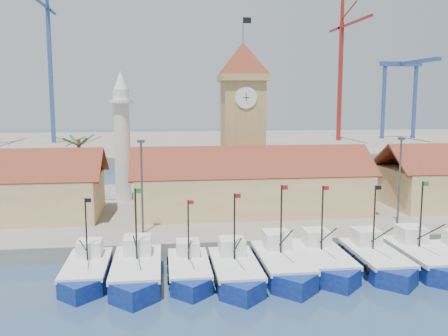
{
  "coord_description": "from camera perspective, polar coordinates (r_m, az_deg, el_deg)",
  "views": [
    {
      "loc": [
        -9.99,
        -35.61,
        14.54
      ],
      "look_at": [
        -3.33,
        18.0,
        6.86
      ],
      "focal_mm": 40.0,
      "sensor_mm": 36.0,
      "label": 1
    }
  ],
  "objects": [
    {
      "name": "ground",
      "position": [
        39.74,
        8.21,
        -13.45
      ],
      "size": [
        400.0,
        400.0,
        0.0
      ],
      "primitive_type": "plane",
      "color": "navy",
      "rests_on": "ground"
    },
    {
      "name": "quay",
      "position": [
        61.99,
        2.38,
        -4.77
      ],
      "size": [
        140.0,
        32.0,
        1.5
      ],
      "primitive_type": "cube",
      "color": "gray",
      "rests_on": "ground"
    },
    {
      "name": "terminal",
      "position": [
        146.58,
        -3.15,
        2.78
      ],
      "size": [
        240.0,
        80.0,
        2.0
      ],
      "primitive_type": "cube",
      "color": "gray",
      "rests_on": "ground"
    },
    {
      "name": "boat_0",
      "position": [
        41.86,
        -15.46,
        -11.48
      ],
      "size": [
        3.37,
        9.23,
        6.98
      ],
      "color": "navy",
      "rests_on": "ground"
    },
    {
      "name": "boat_1",
      "position": [
        40.65,
        -9.96,
        -11.77
      ],
      "size": [
        3.79,
        10.38,
        7.86
      ],
      "color": "navy",
      "rests_on": "ground"
    },
    {
      "name": "boat_2",
      "position": [
        40.79,
        -3.99,
        -11.76
      ],
      "size": [
        3.26,
        8.92,
        6.75
      ],
      "color": "navy",
      "rests_on": "ground"
    },
    {
      "name": "boat_3",
      "position": [
        40.32,
        1.37,
        -11.89
      ],
      "size": [
        3.56,
        9.76,
        7.39
      ],
      "color": "navy",
      "rests_on": "ground"
    },
    {
      "name": "boat_4",
      "position": [
        41.89,
        6.78,
        -11.09
      ],
      "size": [
        3.78,
        10.35,
        7.83
      ],
      "color": "navy",
      "rests_on": "ground"
    },
    {
      "name": "boat_5",
      "position": [
        43.46,
        11.41,
        -10.53
      ],
      "size": [
        3.65,
        10.0,
        7.57
      ],
      "color": "navy",
      "rests_on": "ground"
    },
    {
      "name": "boat_6",
      "position": [
        44.71,
        17.09,
        -10.2
      ],
      "size": [
        3.65,
        10.01,
        7.57
      ],
      "color": "navy",
      "rests_on": "ground"
    },
    {
      "name": "boat_7",
      "position": [
        46.47,
        21.92,
        -9.69
      ],
      "size": [
        3.79,
        10.38,
        7.85
      ],
      "color": "navy",
      "rests_on": "ground"
    },
    {
      "name": "hall_center",
      "position": [
        57.48,
        3.05,
        -2.5
      ],
      "size": [
        27.04,
        10.13,
        7.61
      ],
      "color": "#E9BF80",
      "rests_on": "quay"
    },
    {
      "name": "clock_tower",
      "position": [
        62.46,
        2.14,
        5.72
      ],
      "size": [
        5.8,
        5.8,
        22.7
      ],
      "color": "tan",
      "rests_on": "quay"
    },
    {
      "name": "minaret",
      "position": [
        63.99,
        -11.58,
        3.62
      ],
      "size": [
        3.0,
        3.0,
        16.3
      ],
      "color": "silver",
      "rests_on": "quay"
    },
    {
      "name": "palm_tree",
      "position": [
        62.97,
        -16.17,
        0.2
      ],
      "size": [
        5.6,
        5.03,
        8.39
      ],
      "color": "brown",
      "rests_on": "quay"
    },
    {
      "name": "lamp_posts",
      "position": [
        49.41,
        5.27,
        -1.33
      ],
      "size": [
        80.7,
        0.25,
        9.03
      ],
      "color": "#3F3F44",
      "rests_on": "quay"
    },
    {
      "name": "crane_blue_near",
      "position": [
        145.87,
        -19.43,
        12.4
      ],
      "size": [
        1.0,
        33.02,
        44.34
      ],
      "color": "#304D94",
      "rests_on": "terminal"
    },
    {
      "name": "crane_red_right",
      "position": [
        148.88,
        13.35,
        11.61
      ],
      "size": [
        1.0,
        30.69,
        40.36
      ],
      "color": "maroon",
      "rests_on": "terminal"
    },
    {
      "name": "gantry",
      "position": [
        159.53,
        20.04,
        9.59
      ],
      "size": [
        13.0,
        22.0,
        23.2
      ],
      "color": "#304D94",
      "rests_on": "terminal"
    }
  ]
}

